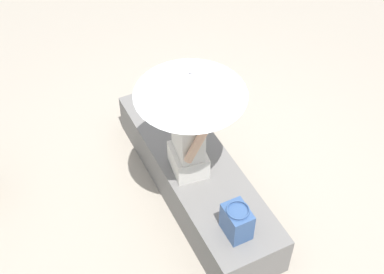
{
  "coord_description": "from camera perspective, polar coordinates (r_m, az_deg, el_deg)",
  "views": [
    {
      "loc": [
        -2.78,
        1.41,
        3.92
      ],
      "look_at": [
        -0.02,
        0.05,
        0.77
      ],
      "focal_mm": 49.37,
      "sensor_mm": 36.0,
      "label": 1
    }
  ],
  "objects": [
    {
      "name": "handbag_black",
      "position": [
        4.13,
        4.86,
        -9.06
      ],
      "size": [
        0.24,
        0.18,
        0.29
      ],
      "color": "#335184",
      "rests_on": "stone_bench"
    },
    {
      "name": "stone_bench",
      "position": [
        4.84,
        0.37,
        -4.27
      ],
      "size": [
        2.2,
        0.62,
        0.42
      ],
      "primitive_type": "cube",
      "color": "slate",
      "rests_on": "ground"
    },
    {
      "name": "person_seated",
      "position": [
        4.35,
        -0.42,
        -0.03
      ],
      "size": [
        0.49,
        0.32,
        0.9
      ],
      "color": "beige",
      "rests_on": "stone_bench"
    },
    {
      "name": "parasol",
      "position": [
        3.87,
        -0.17,
        5.76
      ],
      "size": [
        0.86,
        0.86,
        1.14
      ],
      "color": "#B7B7BC",
      "rests_on": "stone_bench"
    },
    {
      "name": "ground_plane",
      "position": [
        5.01,
        0.36,
        -5.8
      ],
      "size": [
        14.0,
        14.0,
        0.0
      ],
      "primitive_type": "plane",
      "color": "#9E9384"
    }
  ]
}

